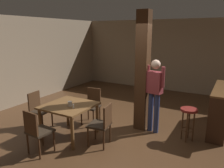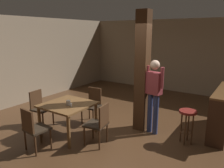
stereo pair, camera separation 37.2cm
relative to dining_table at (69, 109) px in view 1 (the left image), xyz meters
The scene contains 14 objects.
ground_plane 1.41m from the dining_table, 30.93° to the left, with size 10.80×10.80×0.00m, color #4C301C.
wall_back 5.31m from the dining_table, 78.17° to the left, with size 8.00×0.10×2.80m, color gray.
wall_left 3.09m from the dining_table, 167.53° to the left, with size 0.10×9.00×2.80m, color gray.
pillar 1.89m from the dining_table, 43.96° to the left, with size 0.28×0.28×2.80m, color #422816.
dining_table is the anchor object (origin of this frame).
chair_north 0.90m from the dining_table, 90.03° to the left, with size 0.46×0.46×0.89m.
chair_east 0.89m from the dining_table, ahead, with size 0.48×0.48×0.89m.
chair_south 0.92m from the dining_table, 91.71° to the right, with size 0.45×0.45×0.89m.
chair_west 0.95m from the dining_table, behind, with size 0.46×0.46×0.89m.
napkin_cup 0.20m from the dining_table, 36.59° to the right, with size 0.09×0.09×0.11m, color beige.
salt_shaker 0.30m from the dining_table, 27.92° to the right, with size 0.03×0.03×0.08m, color silver.
standing_person 1.98m from the dining_table, 36.18° to the left, with size 0.47×0.26×1.72m.
bar_counter 3.58m from the dining_table, 35.33° to the left, with size 0.56×1.77×1.05m.
bar_stool_near 2.61m from the dining_table, 24.86° to the left, with size 0.36×0.36×0.73m.
Camera 1 is at (2.03, -4.17, 2.32)m, focal length 35.00 mm.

